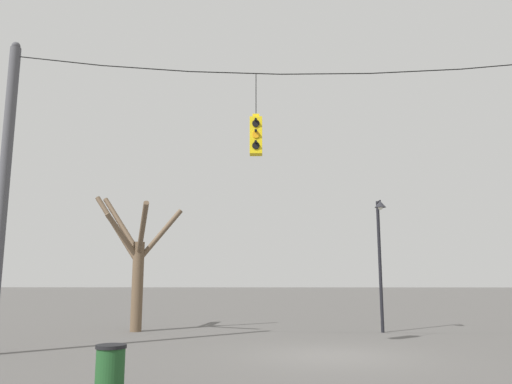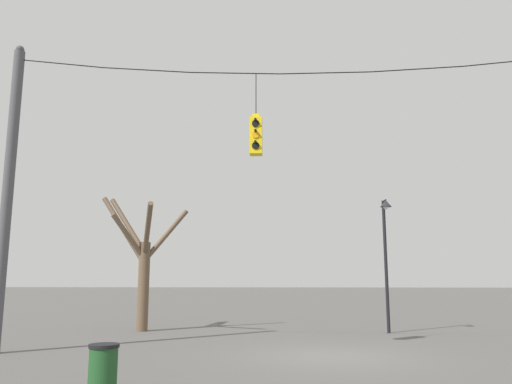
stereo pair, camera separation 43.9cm
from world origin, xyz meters
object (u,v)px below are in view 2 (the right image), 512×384
utility_pole_left (8,192)px  trash_bin (103,369)px  street_lamp (386,239)px  bare_tree (141,261)px  traffic_light_over_intersection (256,136)px

utility_pole_left → trash_bin: size_ratio=10.37×
street_lamp → trash_bin: 12.49m
bare_tree → utility_pole_left: bearing=-110.9°
utility_pole_left → traffic_light_over_intersection: (6.92, -0.00, 1.51)m
traffic_light_over_intersection → trash_bin: traffic_light_over_intersection is taller
utility_pole_left → bare_tree: size_ratio=1.67×
street_lamp → utility_pole_left: bearing=-154.4°
trash_bin → traffic_light_over_intersection: bearing=62.2°
street_lamp → traffic_light_over_intersection: bearing=-129.5°
utility_pole_left → bare_tree: 6.38m
street_lamp → trash_bin: size_ratio=5.81×
utility_pole_left → trash_bin: utility_pole_left is taller
bare_tree → trash_bin: (2.35, -10.24, -2.18)m
bare_tree → trash_bin: size_ratio=6.22×
utility_pole_left → traffic_light_over_intersection: 7.08m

